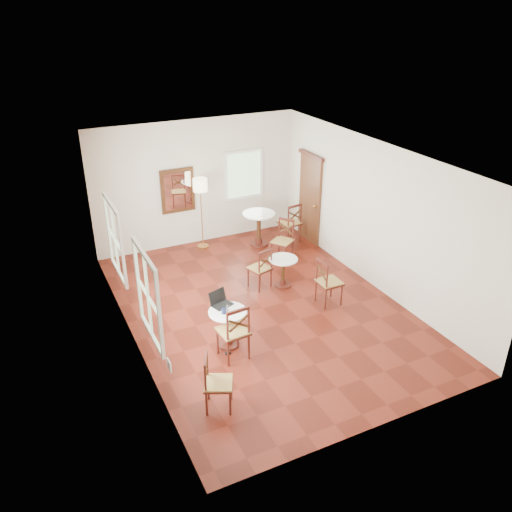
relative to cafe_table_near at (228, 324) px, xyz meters
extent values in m
plane|color=#5E1A10|center=(1.07, 0.81, -0.43)|extent=(7.00, 7.00, 0.00)
cube|color=silver|center=(1.07, 4.31, 1.07)|extent=(5.00, 0.02, 3.00)
cube|color=silver|center=(1.07, -2.69, 1.07)|extent=(5.00, 0.02, 3.00)
cube|color=silver|center=(-1.43, 0.81, 1.07)|extent=(0.02, 7.00, 3.00)
cube|color=silver|center=(3.57, 0.81, 1.07)|extent=(0.02, 7.00, 3.00)
cube|color=white|center=(1.07, 0.81, 2.57)|extent=(5.00, 7.00, 0.02)
cube|color=brown|center=(3.53, 3.21, 0.62)|extent=(0.06, 0.90, 2.10)
cube|color=#4C1B13|center=(3.51, 3.21, 1.72)|extent=(0.08, 1.02, 0.08)
sphere|color=#BF8C3F|center=(3.47, 2.89, 0.57)|extent=(0.07, 0.07, 0.07)
cube|color=#452512|center=(0.57, 4.27, 0.97)|extent=(0.80, 0.05, 1.05)
cube|color=white|center=(0.57, 4.24, 0.97)|extent=(0.64, 0.02, 0.88)
cube|color=white|center=(-1.40, -1.29, 0.52)|extent=(0.02, 0.16, 0.16)
torus|color=red|center=(-1.38, -1.29, 0.52)|extent=(0.02, 0.12, 0.12)
cube|color=white|center=(-1.40, -0.39, 1.12)|extent=(0.06, 1.22, 1.42)
cube|color=white|center=(-1.40, 1.81, 1.12)|extent=(0.06, 1.22, 1.42)
cube|color=white|center=(2.27, 4.28, 1.12)|extent=(1.02, 0.06, 1.22)
cylinder|color=#4C1B13|center=(0.00, 0.00, -0.41)|extent=(0.37, 0.37, 0.04)
cylinder|color=#4C1B13|center=(0.00, 0.00, -0.33)|extent=(0.15, 0.15, 0.11)
cylinder|color=#452512|center=(0.00, 0.00, -0.05)|extent=(0.08, 0.08, 0.56)
cylinder|color=#4C1B13|center=(0.00, 0.00, 0.21)|extent=(0.13, 0.13, 0.06)
cylinder|color=white|center=(0.00, 0.00, 0.25)|extent=(0.65, 0.65, 0.03)
cylinder|color=#4C1B13|center=(1.84, 1.43, -0.41)|extent=(0.34, 0.34, 0.03)
cylinder|color=#4C1B13|center=(1.84, 1.43, -0.34)|extent=(0.14, 0.14, 0.10)
cylinder|color=#452512|center=(1.84, 1.43, -0.08)|extent=(0.08, 0.08, 0.51)
cylinder|color=#4C1B13|center=(1.84, 1.43, 0.16)|extent=(0.12, 0.12, 0.05)
cylinder|color=white|center=(1.84, 1.43, 0.19)|extent=(0.60, 0.60, 0.03)
cylinder|color=#4C1B13|center=(2.29, 3.48, -0.40)|extent=(0.45, 0.45, 0.04)
cylinder|color=#4C1B13|center=(2.29, 3.48, -0.32)|extent=(0.18, 0.18, 0.13)
cylinder|color=#452512|center=(2.29, 3.48, 0.02)|extent=(0.10, 0.10, 0.67)
cylinder|color=#4C1B13|center=(2.29, 3.48, 0.33)|extent=(0.16, 0.16, 0.07)
cylinder|color=white|center=(2.29, 3.48, 0.38)|extent=(0.78, 0.78, 0.03)
cylinder|color=#4C1B13|center=(0.13, -0.11, -0.19)|extent=(0.04, 0.04, 0.48)
cylinder|color=#4C1B13|center=(0.16, -0.50, -0.19)|extent=(0.04, 0.04, 0.48)
cylinder|color=#4C1B13|center=(-0.26, -0.15, -0.19)|extent=(0.04, 0.04, 0.48)
cylinder|color=#4C1B13|center=(-0.23, -0.53, -0.19)|extent=(0.04, 0.04, 0.48)
cube|color=#4C1B13|center=(-0.05, -0.32, 0.06)|extent=(0.51, 0.51, 0.03)
cube|color=#9F7D40|center=(-0.05, -0.32, 0.08)|extent=(0.49, 0.49, 0.04)
cylinder|color=#4C1B13|center=(0.16, -0.50, 0.32)|extent=(0.04, 0.04, 0.54)
cylinder|color=#4C1B13|center=(-0.23, -0.53, 0.32)|extent=(0.04, 0.04, 0.54)
cube|color=#4C1B13|center=(-0.03, -0.51, 0.57)|extent=(0.41, 0.07, 0.05)
cube|color=#452512|center=(-0.03, -0.51, 0.33)|extent=(0.35, 0.06, 0.24)
cube|color=#452512|center=(-0.03, -0.51, 0.33)|extent=(0.35, 0.06, 0.24)
cylinder|color=#4C1B13|center=(-0.64, -1.58, -0.22)|extent=(0.03, 0.03, 0.42)
cylinder|color=#4C1B13|center=(-0.95, -1.43, -0.22)|extent=(0.03, 0.03, 0.42)
cylinder|color=#4C1B13|center=(-0.50, -1.27, -0.22)|extent=(0.03, 0.03, 0.42)
cylinder|color=#4C1B13|center=(-0.80, -1.13, -0.22)|extent=(0.03, 0.03, 0.42)
cube|color=#4C1B13|center=(-0.72, -1.35, 0.00)|extent=(0.55, 0.55, 0.03)
cube|color=#9F7D40|center=(-0.72, -1.35, 0.02)|extent=(0.53, 0.53, 0.04)
cylinder|color=#4C1B13|center=(-0.95, -1.43, 0.23)|extent=(0.03, 0.03, 0.47)
cylinder|color=#4C1B13|center=(-0.80, -1.13, 0.23)|extent=(0.03, 0.03, 0.47)
cube|color=#4C1B13|center=(-0.88, -1.28, 0.45)|extent=(0.18, 0.34, 0.05)
cube|color=#452512|center=(-0.88, -1.28, 0.24)|extent=(0.15, 0.29, 0.21)
cube|color=#452512|center=(-0.88, -1.28, 0.24)|extent=(0.15, 0.29, 0.21)
cylinder|color=#4C1B13|center=(1.50, 1.81, -0.22)|extent=(0.03, 0.03, 0.42)
cylinder|color=#4C1B13|center=(1.60, 1.49, -0.22)|extent=(0.03, 0.03, 0.42)
cylinder|color=#4C1B13|center=(1.18, 1.71, -0.22)|extent=(0.03, 0.03, 0.42)
cylinder|color=#4C1B13|center=(1.27, 1.39, -0.22)|extent=(0.03, 0.03, 0.42)
cube|color=#4C1B13|center=(1.39, 1.60, 0.00)|extent=(0.51, 0.51, 0.03)
cube|color=#9F7D40|center=(1.39, 1.60, 0.01)|extent=(0.49, 0.49, 0.04)
cylinder|color=#4C1B13|center=(1.60, 1.49, 0.23)|extent=(0.03, 0.03, 0.47)
cylinder|color=#4C1B13|center=(1.27, 1.39, 0.23)|extent=(0.03, 0.03, 0.47)
cube|color=#4C1B13|center=(1.44, 1.44, 0.44)|extent=(0.35, 0.13, 0.05)
cube|color=#452512|center=(1.44, 1.44, 0.24)|extent=(0.30, 0.11, 0.21)
cube|color=#452512|center=(1.44, 1.44, 0.24)|extent=(0.30, 0.11, 0.21)
cylinder|color=#4C1B13|center=(2.50, 0.25, -0.20)|extent=(0.04, 0.04, 0.45)
cylinder|color=#4C1B13|center=(2.14, 0.25, -0.20)|extent=(0.04, 0.04, 0.45)
cylinder|color=#4C1B13|center=(2.50, 0.61, -0.20)|extent=(0.04, 0.04, 0.45)
cylinder|color=#4C1B13|center=(2.14, 0.61, -0.20)|extent=(0.04, 0.04, 0.45)
cube|color=#4C1B13|center=(2.32, 0.43, 0.03)|extent=(0.45, 0.45, 0.03)
cube|color=#9F7D40|center=(2.32, 0.43, 0.05)|extent=(0.43, 0.43, 0.04)
cylinder|color=#4C1B13|center=(2.14, 0.25, 0.28)|extent=(0.04, 0.04, 0.50)
cylinder|color=#4C1B13|center=(2.14, 0.61, 0.28)|extent=(0.04, 0.04, 0.50)
cube|color=#4C1B13|center=(2.14, 0.43, 0.51)|extent=(0.04, 0.38, 0.05)
cube|color=#452512|center=(2.14, 0.43, 0.29)|extent=(0.03, 0.33, 0.22)
cube|color=#452512|center=(2.14, 0.43, 0.29)|extent=(0.03, 0.33, 0.22)
cylinder|color=#4C1B13|center=(3.22, 3.55, -0.19)|extent=(0.04, 0.04, 0.48)
cylinder|color=#4C1B13|center=(3.28, 3.17, -0.19)|extent=(0.04, 0.04, 0.48)
cylinder|color=#4C1B13|center=(2.85, 3.50, -0.19)|extent=(0.04, 0.04, 0.48)
cylinder|color=#4C1B13|center=(2.90, 3.12, -0.19)|extent=(0.04, 0.04, 0.48)
cube|color=#4C1B13|center=(3.06, 3.34, 0.05)|extent=(0.52, 0.52, 0.03)
cube|color=#9F7D40|center=(3.06, 3.34, 0.07)|extent=(0.50, 0.50, 0.04)
cylinder|color=#4C1B13|center=(3.28, 3.17, 0.31)|extent=(0.04, 0.04, 0.53)
cylinder|color=#4C1B13|center=(2.90, 3.12, 0.31)|extent=(0.04, 0.04, 0.53)
cube|color=#4C1B13|center=(3.09, 3.15, 0.56)|extent=(0.40, 0.09, 0.05)
cube|color=#452512|center=(3.09, 3.15, 0.32)|extent=(0.34, 0.07, 0.23)
cube|color=#452512|center=(3.09, 3.15, 0.32)|extent=(0.34, 0.07, 0.23)
cylinder|color=#4C1B13|center=(2.15, 2.54, -0.20)|extent=(0.04, 0.04, 0.45)
cylinder|color=#4C1B13|center=(2.45, 2.74, -0.20)|extent=(0.04, 0.04, 0.45)
cylinder|color=#4C1B13|center=(2.36, 2.24, -0.20)|extent=(0.04, 0.04, 0.45)
cylinder|color=#4C1B13|center=(2.65, 2.44, -0.20)|extent=(0.04, 0.04, 0.45)
cube|color=#4C1B13|center=(2.40, 2.49, 0.03)|extent=(0.61, 0.61, 0.03)
cube|color=#9F7D40|center=(2.40, 2.49, 0.04)|extent=(0.59, 0.59, 0.04)
cylinder|color=#4C1B13|center=(2.45, 2.74, 0.28)|extent=(0.04, 0.04, 0.50)
cylinder|color=#4C1B13|center=(2.65, 2.44, 0.28)|extent=(0.04, 0.04, 0.50)
cube|color=#4C1B13|center=(2.55, 2.59, 0.51)|extent=(0.24, 0.34, 0.05)
cube|color=#452512|center=(2.55, 2.59, 0.29)|extent=(0.20, 0.28, 0.22)
cube|color=#452512|center=(2.55, 2.59, 0.29)|extent=(0.20, 0.28, 0.22)
cylinder|color=#BF8C3F|center=(1.02, 3.96, -0.41)|extent=(0.27, 0.27, 0.03)
cylinder|color=#BF8C3F|center=(1.02, 3.96, 0.36)|extent=(0.02, 0.02, 1.57)
cylinder|color=beige|center=(1.02, 3.96, 1.14)|extent=(0.33, 0.33, 0.29)
cube|color=black|center=(-0.01, 0.21, 0.27)|extent=(0.40, 0.34, 0.02)
cube|color=black|center=(-0.01, 0.21, 0.28)|extent=(0.31, 0.22, 0.00)
cube|color=black|center=(-0.05, 0.33, 0.39)|extent=(0.34, 0.17, 0.23)
cube|color=silver|center=(-0.05, 0.33, 0.39)|extent=(0.30, 0.14, 0.19)
ellipsoid|color=black|center=(0.00, 0.14, 0.28)|extent=(0.09, 0.07, 0.03)
cylinder|color=black|center=(-0.08, -0.04, 0.31)|extent=(0.08, 0.08, 0.09)
torus|color=black|center=(-0.04, -0.04, 0.31)|extent=(0.07, 0.01, 0.07)
cylinder|color=white|center=(0.01, 0.02, 0.31)|extent=(0.06, 0.06, 0.10)
cube|color=black|center=(-0.11, -0.23, -0.41)|extent=(0.09, 0.05, 0.04)
camera|label=1|loc=(-2.81, -6.89, 4.97)|focal=36.53mm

